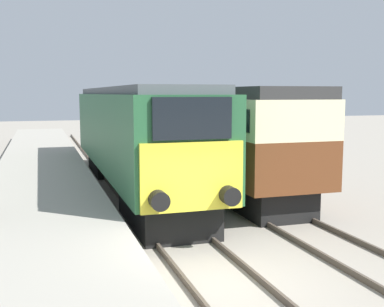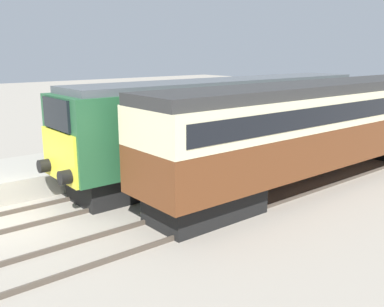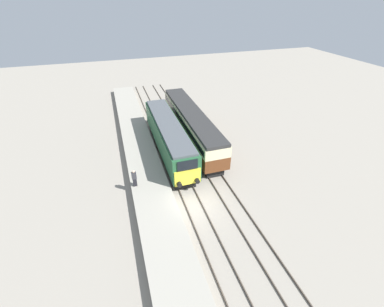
{
  "view_description": "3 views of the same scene",
  "coord_description": "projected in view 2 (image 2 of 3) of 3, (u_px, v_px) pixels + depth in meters",
  "views": [
    {
      "loc": [
        -3.33,
        -8.51,
        3.73
      ],
      "look_at": [
        0.0,
        1.97,
        2.35
      ],
      "focal_mm": 45.0,
      "sensor_mm": 36.0,
      "label": 1
    },
    {
      "loc": [
        12.82,
        -3.14,
        5.05
      ],
      "look_at": [
        1.7,
        5.97,
        1.6
      ],
      "focal_mm": 40.0,
      "sensor_mm": 36.0,
      "label": 2
    },
    {
      "loc": [
        -5.23,
        -15.8,
        16.19
      ],
      "look_at": [
        1.7,
        5.97,
        1.6
      ],
      "focal_mm": 24.0,
      "sensor_mm": 36.0,
      "label": 3
    }
  ],
  "objects": [
    {
      "name": "rails_near_track",
      "position": [
        143.0,
        189.0,
        15.82
      ],
      "size": [
        1.51,
        60.0,
        0.14
      ],
      "color": "#4C4238",
      "rests_on": "ground_plane"
    },
    {
      "name": "platform_left",
      "position": [
        158.0,
        153.0,
        20.07
      ],
      "size": [
        3.5,
        50.0,
        0.8
      ],
      "color": "#9E998C",
      "rests_on": "ground_plane"
    },
    {
      "name": "rails_far_track",
      "position": [
        203.0,
        216.0,
        13.26
      ],
      "size": [
        1.5,
        60.0,
        0.14
      ],
      "color": "#4C4238",
      "rests_on": "ground_plane"
    },
    {
      "name": "ground_plane",
      "position": [
        1.0,
        225.0,
        12.75
      ],
      "size": [
        120.0,
        120.0,
        0.0
      ],
      "primitive_type": "plane",
      "color": "gray"
    },
    {
      "name": "passenger_carriage",
      "position": [
        329.0,
        121.0,
        16.77
      ],
      "size": [
        2.75,
        17.24,
        3.91
      ],
      "color": "black",
      "rests_on": "ground_plane"
    },
    {
      "name": "person_on_platform",
      "position": [
        51.0,
        134.0,
        17.99
      ],
      "size": [
        0.44,
        0.26,
        1.73
      ],
      "color": "black",
      "rests_on": "platform_left"
    },
    {
      "name": "locomotive",
      "position": [
        228.0,
        120.0,
        17.98
      ],
      "size": [
        2.7,
        15.21,
        3.93
      ],
      "color": "black",
      "rests_on": "ground_plane"
    }
  ]
}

